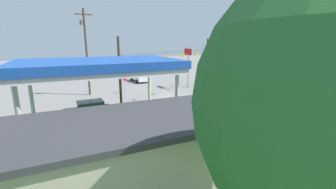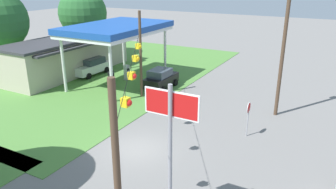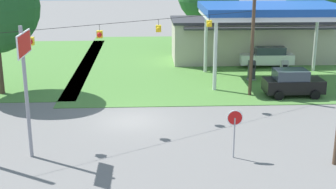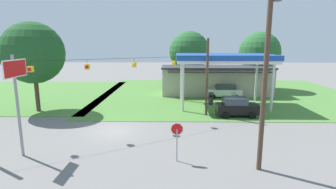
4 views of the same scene
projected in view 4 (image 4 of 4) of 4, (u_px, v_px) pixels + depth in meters
name	position (u px, v px, depth m)	size (l,w,h in m)	color
ground_plane	(114.00, 131.00, 22.11)	(160.00, 160.00, 0.00)	slate
grass_verge_station_corner	(226.00, 94.00, 38.14)	(36.00, 28.00, 0.04)	#4C7F38
grass_verge_opposite_corner	(30.00, 94.00, 38.14)	(24.00, 24.00, 0.04)	#4C7F38
gas_station_canopy	(224.00, 59.00, 29.94)	(10.88, 6.98, 6.04)	silver
gas_station_store	(216.00, 80.00, 37.77)	(15.56, 5.90, 4.01)	#B2A893
fuel_pump_near	(211.00, 99.00, 30.89)	(0.71, 0.56, 1.60)	gray
fuel_pump_far	(233.00, 99.00, 30.83)	(0.71, 0.56, 1.60)	gray
car_at_pumps_front	(236.00, 107.00, 26.27)	(4.18, 2.15, 1.96)	black
car_at_pumps_rear	(224.00, 91.00, 35.33)	(4.79, 2.16, 1.88)	white
stop_sign_roadside	(177.00, 133.00, 16.09)	(0.80, 0.08, 2.50)	#99999E
stop_sign_overhead	(16.00, 84.00, 16.32)	(0.22, 2.40, 6.58)	gray
utility_pole_main	(267.00, 60.00, 14.14)	(2.20, 0.44, 11.51)	#4C3828
signal_span_gantry	(112.00, 81.00, 21.28)	(16.88, 10.24, 7.75)	#4C3828
tree_behind_station	(189.00, 51.00, 43.48)	(6.65, 6.65, 9.26)	#4C3828
tree_west_verge	(33.00, 53.00, 27.24)	(6.41, 6.41, 9.48)	#4C3828
tree_far_back	(260.00, 52.00, 40.95)	(6.38, 6.38, 9.04)	#4C3828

